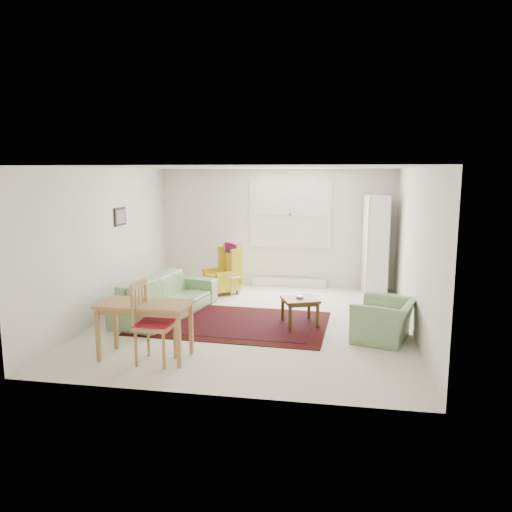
% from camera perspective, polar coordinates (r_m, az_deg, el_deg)
% --- Properties ---
extents(room, '(5.04, 5.54, 2.51)m').
position_cam_1_polar(room, '(8.17, 0.02, 1.32)').
color(room, beige).
rests_on(room, ground).
extents(rug, '(3.12, 2.09, 0.03)m').
position_cam_1_polar(rug, '(8.18, -2.73, -7.59)').
color(rug, black).
rests_on(rug, ground).
extents(sofa, '(1.27, 2.37, 0.90)m').
position_cam_1_polar(sofa, '(8.66, -10.17, -3.76)').
color(sofa, '#799A66').
rests_on(sofa, ground).
extents(armchair, '(1.03, 1.11, 0.72)m').
position_cam_1_polar(armchair, '(7.54, 14.45, -6.68)').
color(armchair, '#799A66').
rests_on(armchair, ground).
extents(wingback_chair, '(0.85, 0.85, 1.02)m').
position_cam_1_polar(wingback_chair, '(10.05, -3.93, -1.46)').
color(wingback_chair, gold).
rests_on(wingback_chair, ground).
extents(coffee_table, '(0.70, 0.70, 0.44)m').
position_cam_1_polar(coffee_table, '(8.10, 5.02, -6.30)').
color(coffee_table, '#422D14').
rests_on(coffee_table, ground).
extents(stool, '(0.38, 0.38, 0.39)m').
position_cam_1_polar(stool, '(9.99, -2.60, -3.36)').
color(stool, white).
rests_on(stool, ground).
extents(cabinet, '(0.50, 0.83, 1.98)m').
position_cam_1_polar(cabinet, '(10.22, 13.47, 1.23)').
color(cabinet, white).
rests_on(cabinet, ground).
extents(desk, '(1.19, 0.61, 0.75)m').
position_cam_1_polar(desk, '(6.77, -12.51, -8.30)').
color(desk, '#AE7B46').
rests_on(desk, ground).
extents(desk_chair, '(0.48, 0.48, 1.05)m').
position_cam_1_polar(desk_chair, '(6.54, -11.46, -7.52)').
color(desk_chair, '#AE7B46').
rests_on(desk_chair, ground).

